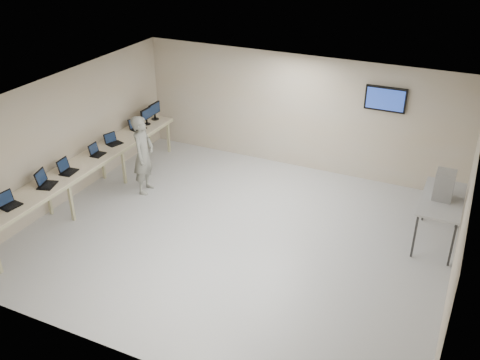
% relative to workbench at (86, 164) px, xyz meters
% --- Properties ---
extents(room, '(8.01, 7.01, 2.81)m').
position_rel_workbench_xyz_m(room, '(3.62, 0.06, 0.58)').
color(room, '#B4B4B4').
rests_on(room, ground).
extents(workbench, '(0.76, 6.00, 0.90)m').
position_rel_workbench_xyz_m(workbench, '(0.00, 0.00, 0.00)').
color(workbench, beige).
rests_on(workbench, ground).
extents(laptop_0, '(0.33, 0.38, 0.28)m').
position_rel_workbench_xyz_m(laptop_0, '(-0.05, -2.10, 0.14)').
color(laptop_0, black).
rests_on(laptop_0, workbench).
extents(laptop_1, '(0.42, 0.45, 0.31)m').
position_rel_workbench_xyz_m(laptop_1, '(-0.02, -1.20, 0.15)').
color(laptop_1, black).
rests_on(laptop_1, workbench).
extents(laptop_2, '(0.33, 0.39, 0.28)m').
position_rel_workbench_xyz_m(laptop_2, '(-0.02, -0.57, 0.15)').
color(laptop_2, black).
rests_on(laptop_2, workbench).
extents(laptop_3, '(0.28, 0.33, 0.25)m').
position_rel_workbench_xyz_m(laptop_3, '(-0.01, 0.38, 0.14)').
color(laptop_3, black).
rests_on(laptop_3, workbench).
extents(laptop_4, '(0.36, 0.39, 0.26)m').
position_rel_workbench_xyz_m(laptop_4, '(-0.04, 1.02, 0.14)').
color(laptop_4, black).
rests_on(laptop_4, workbench).
extents(laptop_5, '(0.35, 0.39, 0.27)m').
position_rel_workbench_xyz_m(laptop_5, '(-0.07, 2.00, 0.14)').
color(laptop_5, black).
rests_on(laptop_5, workbench).
extents(monitor_near, '(0.18, 0.41, 0.41)m').
position_rel_workbench_xyz_m(monitor_near, '(-0.01, 2.37, 0.32)').
color(monitor_near, black).
rests_on(monitor_near, workbench).
extents(monitor_far, '(0.20, 0.44, 0.44)m').
position_rel_workbench_xyz_m(monitor_far, '(-0.01, 2.75, 0.34)').
color(monitor_far, black).
rests_on(monitor_far, workbench).
extents(soldier, '(0.56, 0.73, 1.81)m').
position_rel_workbench_xyz_m(soldier, '(0.94, 0.81, 0.08)').
color(soldier, slate).
rests_on(soldier, ground).
extents(side_table, '(0.75, 1.62, 0.97)m').
position_rel_workbench_xyz_m(side_table, '(7.19, 1.46, 0.07)').
color(side_table, '#A1A1A1').
rests_on(side_table, ground).
extents(storage_bins, '(0.34, 0.38, 0.54)m').
position_rel_workbench_xyz_m(storage_bins, '(7.17, 1.46, 0.41)').
color(storage_bins, '#AAAAAA').
rests_on(storage_bins, side_table).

